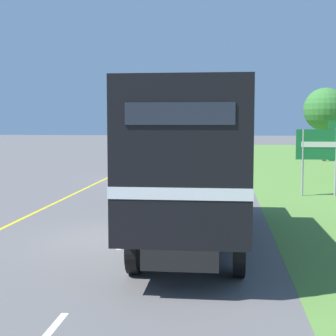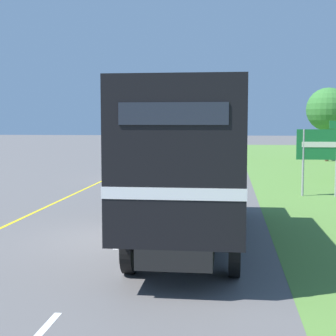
% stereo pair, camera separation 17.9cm
% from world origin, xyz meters
% --- Properties ---
extents(ground_plane, '(200.00, 200.00, 0.00)m').
position_xyz_m(ground_plane, '(0.00, 0.00, 0.00)').
color(ground_plane, '#5B5959').
extents(edge_line_yellow, '(0.12, 72.14, 0.01)m').
position_xyz_m(edge_line_yellow, '(-3.70, 18.43, 0.00)').
color(edge_line_yellow, yellow).
rests_on(edge_line_yellow, ground).
extents(centre_dash_near, '(0.12, 2.60, 0.01)m').
position_xyz_m(centre_dash_near, '(0.00, 0.15, 0.00)').
color(centre_dash_near, white).
rests_on(centre_dash_near, ground).
extents(centre_dash_mid_a, '(0.12, 2.60, 0.01)m').
position_xyz_m(centre_dash_mid_a, '(0.00, 6.75, 0.00)').
color(centre_dash_mid_a, white).
rests_on(centre_dash_mid_a, ground).
extents(centre_dash_mid_b, '(0.12, 2.60, 0.01)m').
position_xyz_m(centre_dash_mid_b, '(0.00, 13.35, 0.00)').
color(centre_dash_mid_b, white).
rests_on(centre_dash_mid_b, ground).
extents(centre_dash_far, '(0.12, 2.60, 0.01)m').
position_xyz_m(centre_dash_far, '(0.00, 19.95, 0.00)').
color(centre_dash_far, white).
rests_on(centre_dash_far, ground).
extents(centre_dash_farthest, '(0.12, 2.60, 0.01)m').
position_xyz_m(centre_dash_farthest, '(0.00, 26.55, 0.00)').
color(centre_dash_farthest, white).
rests_on(centre_dash_farthest, ground).
extents(horse_trailer_truck, '(2.38, 8.95, 3.73)m').
position_xyz_m(horse_trailer_truck, '(1.71, -0.32, 2.07)').
color(horse_trailer_truck, black).
rests_on(horse_trailer_truck, ground).
extents(lead_car_white, '(1.80, 4.30, 1.81)m').
position_xyz_m(lead_car_white, '(-1.73, 13.46, 0.92)').
color(lead_car_white, black).
rests_on(lead_car_white, ground).
extents(lead_car_white_ahead, '(1.80, 4.24, 2.08)m').
position_xyz_m(lead_car_white_ahead, '(1.63, 28.94, 1.03)').
color(lead_car_white_ahead, black).
rests_on(lead_car_white_ahead, ground).
extents(lead_car_black_ahead, '(1.80, 4.16, 2.09)m').
position_xyz_m(lead_car_black_ahead, '(-1.77, 44.46, 1.04)').
color(lead_car_black_ahead, black).
rests_on(lead_car_black_ahead, ground).
extents(highway_sign, '(1.84, 0.09, 3.00)m').
position_xyz_m(highway_sign, '(6.22, 8.21, 1.94)').
color(highway_sign, '#9E9EA3').
rests_on(highway_sign, ground).
extents(roadside_tree_far, '(3.24, 3.24, 5.51)m').
position_xyz_m(roadside_tree_far, '(9.93, 27.13, 3.87)').
color(roadside_tree_far, '#4C3823').
rests_on(roadside_tree_far, ground).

